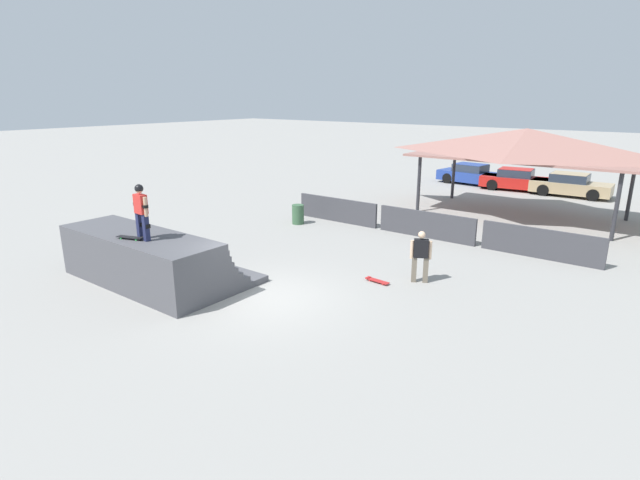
{
  "coord_description": "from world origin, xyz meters",
  "views": [
    {
      "loc": [
        9.12,
        -9.28,
        5.45
      ],
      "look_at": [
        -0.49,
        3.26,
        0.85
      ],
      "focal_mm": 28.0,
      "sensor_mm": 36.0,
      "label": 1
    }
  ],
  "objects_px": {
    "trash_bin": "(298,214)",
    "bystander_walking": "(421,254)",
    "skateboard_on_deck": "(131,237)",
    "skater_on_deck": "(141,208)",
    "skateboard_on_ground": "(377,280)",
    "parked_car_tan": "(570,185)",
    "parked_car_blue": "(471,175)",
    "parked_car_red": "(517,180)"
  },
  "relations": [
    {
      "from": "skateboard_on_deck",
      "to": "trash_bin",
      "type": "bearing_deg",
      "value": 79.33
    },
    {
      "from": "bystander_walking",
      "to": "parked_car_red",
      "type": "relative_size",
      "value": 0.38
    },
    {
      "from": "skateboard_on_ground",
      "to": "skateboard_on_deck",
      "type": "bearing_deg",
      "value": 47.77
    },
    {
      "from": "skateboard_on_ground",
      "to": "parked_car_tan",
      "type": "height_order",
      "value": "parked_car_tan"
    },
    {
      "from": "skateboard_on_deck",
      "to": "parked_car_red",
      "type": "relative_size",
      "value": 0.2
    },
    {
      "from": "parked_car_blue",
      "to": "bystander_walking",
      "type": "bearing_deg",
      "value": -66.9
    },
    {
      "from": "bystander_walking",
      "to": "parked_car_red",
      "type": "xyz_separation_m",
      "value": [
        -2.38,
        17.39,
        -0.28
      ]
    },
    {
      "from": "parked_car_blue",
      "to": "parked_car_tan",
      "type": "relative_size",
      "value": 1.03
    },
    {
      "from": "skateboard_on_deck",
      "to": "skateboard_on_ground",
      "type": "height_order",
      "value": "skateboard_on_deck"
    },
    {
      "from": "bystander_walking",
      "to": "skater_on_deck",
      "type": "bearing_deg",
      "value": 14.37
    },
    {
      "from": "skateboard_on_ground",
      "to": "trash_bin",
      "type": "relative_size",
      "value": 0.95
    },
    {
      "from": "trash_bin",
      "to": "skater_on_deck",
      "type": "bearing_deg",
      "value": -79.19
    },
    {
      "from": "skateboard_on_deck",
      "to": "parked_car_tan",
      "type": "height_order",
      "value": "skateboard_on_deck"
    },
    {
      "from": "trash_bin",
      "to": "skateboard_on_deck",
      "type": "bearing_deg",
      "value": -81.51
    },
    {
      "from": "parked_car_blue",
      "to": "skateboard_on_deck",
      "type": "bearing_deg",
      "value": -85.63
    },
    {
      "from": "parked_car_blue",
      "to": "parked_car_red",
      "type": "bearing_deg",
      "value": -1.37
    },
    {
      "from": "trash_bin",
      "to": "bystander_walking",
      "type": "bearing_deg",
      "value": -23.32
    },
    {
      "from": "bystander_walking",
      "to": "parked_car_tan",
      "type": "bearing_deg",
      "value": -120.51
    },
    {
      "from": "bystander_walking",
      "to": "trash_bin",
      "type": "relative_size",
      "value": 1.87
    },
    {
      "from": "parked_car_blue",
      "to": "parked_car_tan",
      "type": "distance_m",
      "value": 5.91
    },
    {
      "from": "skateboard_on_ground",
      "to": "parked_car_blue",
      "type": "height_order",
      "value": "parked_car_blue"
    },
    {
      "from": "skateboard_on_ground",
      "to": "parked_car_tan",
      "type": "bearing_deg",
      "value": -90.15
    },
    {
      "from": "skateboard_on_ground",
      "to": "trash_bin",
      "type": "bearing_deg",
      "value": -27.22
    },
    {
      "from": "parked_car_tan",
      "to": "skateboard_on_ground",
      "type": "bearing_deg",
      "value": -96.52
    },
    {
      "from": "skater_on_deck",
      "to": "trash_bin",
      "type": "relative_size",
      "value": 1.85
    },
    {
      "from": "skateboard_on_ground",
      "to": "parked_car_blue",
      "type": "relative_size",
      "value": 0.19
    },
    {
      "from": "skater_on_deck",
      "to": "skateboard_on_deck",
      "type": "bearing_deg",
      "value": -146.05
    },
    {
      "from": "skateboard_on_deck",
      "to": "parked_car_red",
      "type": "height_order",
      "value": "skateboard_on_deck"
    },
    {
      "from": "skateboard_on_ground",
      "to": "parked_car_red",
      "type": "bearing_deg",
      "value": -80.89
    },
    {
      "from": "parked_car_blue",
      "to": "skater_on_deck",
      "type": "bearing_deg",
      "value": -84.83
    },
    {
      "from": "skateboard_on_ground",
      "to": "parked_car_blue",
      "type": "bearing_deg",
      "value": -72.14
    },
    {
      "from": "skateboard_on_deck",
      "to": "trash_bin",
      "type": "xyz_separation_m",
      "value": [
        -1.32,
        8.87,
        -1.19
      ]
    },
    {
      "from": "parked_car_red",
      "to": "parked_car_tan",
      "type": "xyz_separation_m",
      "value": [
        2.95,
        -0.04,
        0.0
      ]
    },
    {
      "from": "bystander_walking",
      "to": "skateboard_on_ground",
      "type": "bearing_deg",
      "value": 10.67
    },
    {
      "from": "skater_on_deck",
      "to": "skateboard_on_ground",
      "type": "xyz_separation_m",
      "value": [
        4.83,
        4.62,
        -2.4
      ]
    },
    {
      "from": "bystander_walking",
      "to": "skateboard_on_ground",
      "type": "height_order",
      "value": "bystander_walking"
    },
    {
      "from": "trash_bin",
      "to": "parked_car_blue",
      "type": "height_order",
      "value": "parked_car_blue"
    },
    {
      "from": "skateboard_on_deck",
      "to": "bystander_walking",
      "type": "distance_m",
      "value": 8.39
    },
    {
      "from": "skateboard_on_ground",
      "to": "parked_car_red",
      "type": "relative_size",
      "value": 0.19
    },
    {
      "from": "bystander_walking",
      "to": "skateboard_on_ground",
      "type": "relative_size",
      "value": 1.97
    },
    {
      "from": "skateboard_on_deck",
      "to": "trash_bin",
      "type": "distance_m",
      "value": 9.05
    },
    {
      "from": "skateboard_on_deck",
      "to": "parked_car_tan",
      "type": "relative_size",
      "value": 0.21
    }
  ]
}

